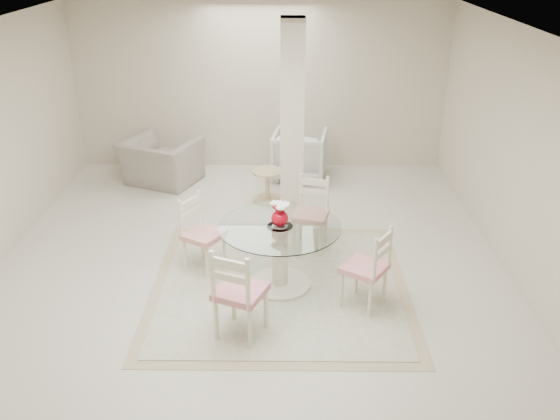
{
  "coord_description": "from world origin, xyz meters",
  "views": [
    {
      "loc": [
        0.42,
        -6.0,
        3.57
      ],
      "look_at": [
        0.36,
        -0.15,
        0.85
      ],
      "focal_mm": 38.0,
      "sensor_mm": 36.0,
      "label": 1
    }
  ],
  "objects_px": {
    "dining_chair_south": "(237,288)",
    "recliner_taupe": "(161,162)",
    "column": "(292,127)",
    "side_table": "(268,187)",
    "dining_chair_west": "(199,228)",
    "armchair_white": "(300,154)",
    "dining_chair_north": "(312,208)",
    "dining_chair_east": "(371,263)",
    "dining_table": "(280,256)",
    "red_vase": "(280,214)"
  },
  "relations": [
    {
      "from": "dining_chair_east",
      "to": "recliner_taupe",
      "type": "bearing_deg",
      "value": -106.6
    },
    {
      "from": "dining_chair_west",
      "to": "dining_chair_south",
      "type": "height_order",
      "value": "dining_chair_south"
    },
    {
      "from": "armchair_white",
      "to": "side_table",
      "type": "relative_size",
      "value": 1.78
    },
    {
      "from": "dining_chair_north",
      "to": "side_table",
      "type": "xyz_separation_m",
      "value": [
        -0.59,
        1.42,
        -0.31
      ]
    },
    {
      "from": "dining_chair_south",
      "to": "dining_chair_east",
      "type": "bearing_deg",
      "value": -134.96
    },
    {
      "from": "side_table",
      "to": "armchair_white",
      "type": "bearing_deg",
      "value": 63.36
    },
    {
      "from": "column",
      "to": "dining_chair_west",
      "type": "bearing_deg",
      "value": -130.68
    },
    {
      "from": "dining_chair_north",
      "to": "dining_chair_south",
      "type": "height_order",
      "value": "dining_chair_south"
    },
    {
      "from": "dining_chair_south",
      "to": "side_table",
      "type": "relative_size",
      "value": 2.3
    },
    {
      "from": "red_vase",
      "to": "armchair_white",
      "type": "distance_m",
      "value": 3.38
    },
    {
      "from": "dining_chair_east",
      "to": "dining_chair_south",
      "type": "bearing_deg",
      "value": -33.66
    },
    {
      "from": "dining_chair_south",
      "to": "side_table",
      "type": "distance_m",
      "value": 3.33
    },
    {
      "from": "column",
      "to": "dining_chair_east",
      "type": "relative_size",
      "value": 2.65
    },
    {
      "from": "column",
      "to": "side_table",
      "type": "distance_m",
      "value": 1.38
    },
    {
      "from": "dining_chair_west",
      "to": "armchair_white",
      "type": "distance_m",
      "value": 3.18
    },
    {
      "from": "dining_chair_west",
      "to": "recliner_taupe",
      "type": "distance_m",
      "value": 2.83
    },
    {
      "from": "dining_table",
      "to": "armchair_white",
      "type": "height_order",
      "value": "armchair_white"
    },
    {
      "from": "dining_table",
      "to": "side_table",
      "type": "distance_m",
      "value": 2.38
    },
    {
      "from": "recliner_taupe",
      "to": "side_table",
      "type": "height_order",
      "value": "recliner_taupe"
    },
    {
      "from": "side_table",
      "to": "dining_chair_east",
      "type": "bearing_deg",
      "value": -67.64
    },
    {
      "from": "red_vase",
      "to": "dining_chair_west",
      "type": "bearing_deg",
      "value": 156.81
    },
    {
      "from": "recliner_taupe",
      "to": "dining_table",
      "type": "bearing_deg",
      "value": 144.06
    },
    {
      "from": "red_vase",
      "to": "dining_chair_south",
      "type": "distance_m",
      "value": 1.07
    },
    {
      "from": "dining_chair_east",
      "to": "dining_chair_west",
      "type": "distance_m",
      "value": 2.03
    },
    {
      "from": "dining_chair_north",
      "to": "recliner_taupe",
      "type": "relative_size",
      "value": 0.94
    },
    {
      "from": "dining_chair_west",
      "to": "dining_chair_south",
      "type": "distance_m",
      "value": 1.45
    },
    {
      "from": "dining_chair_north",
      "to": "dining_chair_west",
      "type": "relative_size",
      "value": 1.01
    },
    {
      "from": "dining_chair_south",
      "to": "recliner_taupe",
      "type": "bearing_deg",
      "value": -46.6
    },
    {
      "from": "armchair_white",
      "to": "dining_chair_east",
      "type": "bearing_deg",
      "value": 108.15
    },
    {
      "from": "dining_table",
      "to": "side_table",
      "type": "height_order",
      "value": "dining_table"
    },
    {
      "from": "red_vase",
      "to": "armchair_white",
      "type": "height_order",
      "value": "red_vase"
    },
    {
      "from": "recliner_taupe",
      "to": "armchair_white",
      "type": "xyz_separation_m",
      "value": [
        2.18,
        0.28,
        0.03
      ]
    },
    {
      "from": "recliner_taupe",
      "to": "armchair_white",
      "type": "height_order",
      "value": "armchair_white"
    },
    {
      "from": "armchair_white",
      "to": "recliner_taupe",
      "type": "bearing_deg",
      "value": 15.52
    },
    {
      "from": "dining_table",
      "to": "dining_chair_north",
      "type": "height_order",
      "value": "dining_chair_north"
    },
    {
      "from": "dining_chair_north",
      "to": "recliner_taupe",
      "type": "xyz_separation_m",
      "value": [
        -2.28,
        2.11,
        -0.18
      ]
    },
    {
      "from": "dining_chair_west",
      "to": "dining_chair_east",
      "type": "bearing_deg",
      "value": -81.38
    },
    {
      "from": "recliner_taupe",
      "to": "armchair_white",
      "type": "relative_size",
      "value": 1.28
    },
    {
      "from": "column",
      "to": "dining_chair_east",
      "type": "height_order",
      "value": "column"
    },
    {
      "from": "red_vase",
      "to": "dining_chair_east",
      "type": "xyz_separation_m",
      "value": [
        0.93,
        -0.4,
        -0.37
      ]
    },
    {
      "from": "dining_table",
      "to": "recliner_taupe",
      "type": "height_order",
      "value": "dining_table"
    },
    {
      "from": "dining_chair_west",
      "to": "side_table",
      "type": "distance_m",
      "value": 2.12
    },
    {
      "from": "dining_table",
      "to": "dining_chair_south",
      "type": "relative_size",
      "value": 1.2
    },
    {
      "from": "dining_table",
      "to": "armchair_white",
      "type": "bearing_deg",
      "value": 85.17
    },
    {
      "from": "dining_chair_north",
      "to": "armchair_white",
      "type": "height_order",
      "value": "dining_chair_north"
    },
    {
      "from": "dining_chair_west",
      "to": "dining_table",
      "type": "bearing_deg",
      "value": -81.3
    },
    {
      "from": "dining_chair_east",
      "to": "side_table",
      "type": "relative_size",
      "value": 2.14
    },
    {
      "from": "dining_chair_east",
      "to": "recliner_taupe",
      "type": "distance_m",
      "value": 4.47
    },
    {
      "from": "column",
      "to": "dining_chair_north",
      "type": "bearing_deg",
      "value": -71.12
    },
    {
      "from": "side_table",
      "to": "dining_chair_north",
      "type": "bearing_deg",
      "value": -67.6
    }
  ]
}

